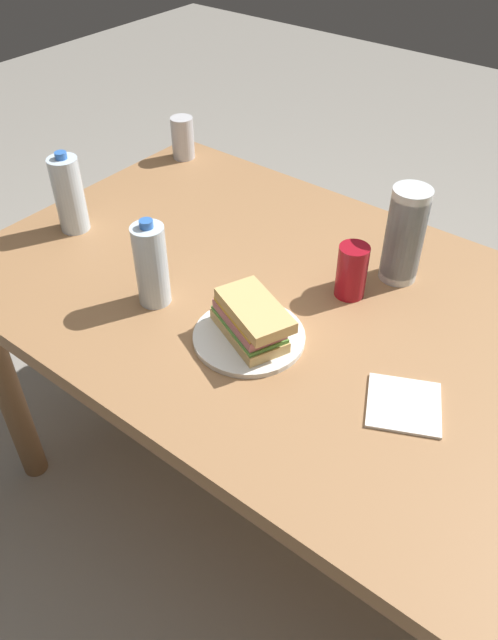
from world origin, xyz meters
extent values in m
plane|color=gray|center=(0.00, 0.00, 0.00)|extent=(8.00, 8.00, 0.00)
cube|color=#9E7047|center=(0.00, 0.00, 0.73)|extent=(1.56, 0.92, 0.04)
cylinder|color=brown|center=(-0.70, -0.38, 0.36)|extent=(0.07, 0.07, 0.71)
cylinder|color=brown|center=(-0.70, 0.38, 0.36)|extent=(0.07, 0.07, 0.71)
cylinder|color=white|center=(-0.04, -0.16, 0.76)|extent=(0.23, 0.23, 0.01)
cube|color=#DBB26B|center=(-0.04, -0.16, 0.77)|extent=(0.19, 0.15, 0.02)
cube|color=#599E3F|center=(-0.04, -0.16, 0.79)|extent=(0.18, 0.14, 0.01)
cube|color=#C6727A|center=(-0.04, -0.16, 0.80)|extent=(0.18, 0.14, 0.02)
cube|color=yellow|center=(-0.04, -0.16, 0.82)|extent=(0.17, 0.13, 0.01)
cube|color=#DBB26B|center=(-0.03, -0.16, 0.83)|extent=(0.19, 0.15, 0.02)
cylinder|color=maroon|center=(0.04, 0.09, 0.81)|extent=(0.07, 0.07, 0.12)
cylinder|color=silver|center=(-0.28, -0.18, 0.84)|extent=(0.07, 0.07, 0.18)
cylinder|color=blue|center=(-0.28, -0.18, 0.94)|extent=(0.03, 0.03, 0.02)
cylinder|color=silver|center=(0.09, 0.22, 0.80)|extent=(0.08, 0.08, 0.09)
cylinder|color=silver|center=(0.09, 0.22, 0.82)|extent=(0.08, 0.08, 0.09)
cylinder|color=silver|center=(0.09, 0.22, 0.83)|extent=(0.08, 0.08, 0.09)
cylinder|color=silver|center=(0.09, 0.22, 0.85)|extent=(0.08, 0.08, 0.09)
cylinder|color=silver|center=(0.09, 0.22, 0.87)|extent=(0.08, 0.08, 0.09)
cylinder|color=silver|center=(0.09, 0.22, 0.89)|extent=(0.08, 0.08, 0.09)
cylinder|color=silver|center=(0.09, 0.22, 0.91)|extent=(0.08, 0.08, 0.09)
cylinder|color=silver|center=(0.09, 0.22, 0.92)|extent=(0.08, 0.08, 0.09)
cylinder|color=silver|center=(-0.64, -0.10, 0.85)|extent=(0.07, 0.07, 0.19)
cylinder|color=blue|center=(-0.64, -0.10, 0.95)|extent=(0.03, 0.03, 0.02)
cylinder|color=silver|center=(-0.70, 0.36, 0.81)|extent=(0.07, 0.07, 0.12)
cube|color=white|center=(0.29, -0.13, 0.75)|extent=(0.17, 0.17, 0.01)
camera|label=1|loc=(0.53, -0.88, 1.59)|focal=34.75mm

